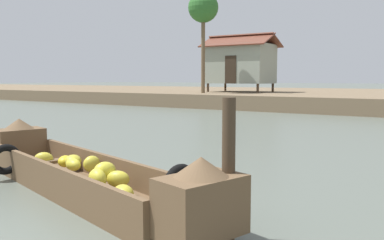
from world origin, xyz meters
The scene contains 5 objects.
ground_plane centered at (0.00, 10.00, 0.00)m, with size 300.00×300.00×0.00m, color #596056.
banana_boat centered at (-0.90, 3.67, 0.31)m, with size 5.87×2.43×0.93m.
stilt_house_left centered at (-9.16, 25.13, 2.75)m, with size 4.78×3.33×3.86m.
palm_tree_near centered at (-10.12, 21.87, 5.97)m, with size 1.87×1.87×6.21m.
mooring_post centered at (1.78, 3.26, 0.76)m, with size 0.14×0.14×1.51m, color #423323.
Camera 1 is at (3.82, -0.53, 1.70)m, focal length 39.24 mm.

